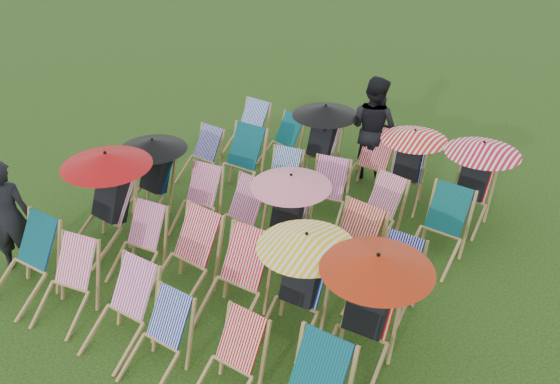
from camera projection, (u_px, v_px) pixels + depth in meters
The scene contains 32 objects.
ground at pixel (260, 254), 8.63m from camera, with size 100.00×100.00×0.00m, color black.
deckchair_0 at pixel (23, 263), 7.66m from camera, with size 0.66×0.91×0.98m.
deckchair_1 at pixel (65, 284), 7.37m from camera, with size 0.74×0.92×0.90m.
deckchair_2 at pixel (119, 311), 6.92m from camera, with size 0.63×0.87×0.94m.
deckchair_3 at pixel (156, 340), 6.59m from camera, with size 0.58×0.80×0.85m.
deckchair_4 at pixel (227, 364), 6.29m from camera, with size 0.59×0.81×0.86m.
deckchair_6 at pixel (103, 199), 8.44m from camera, with size 1.21×1.27×1.43m.
deckchair_7 at pixel (137, 244), 8.09m from camera, with size 0.67×0.86×0.87m.
deckchair_8 at pixel (183, 258), 7.72m from camera, with size 0.72×0.96×1.01m.
deckchair_9 at pixel (233, 282), 7.31m from camera, with size 0.70×0.96×1.02m.
deckchair_10 at pixel (298, 283), 7.00m from camera, with size 1.11×1.17×1.32m.
deckchair_11 at pixel (365, 310), 6.53m from camera, with size 1.19×1.25×1.41m.
deckchair_12 at pixel (149, 175), 9.28m from camera, with size 1.01×1.06×1.20m.
deckchair_13 at pixel (196, 201), 9.01m from camera, with size 0.67×0.86×0.87m.
deckchair_14 at pixel (236, 217), 8.61m from camera, with size 0.68×0.89×0.92m.
deckchair_15 at pixel (284, 217), 8.23m from camera, with size 1.06×1.13×1.26m.
deckchair_16 at pixel (345, 254), 7.78m from camera, with size 0.77×1.01×1.03m.
deckchair_17 at pixel (391, 279), 7.47m from camera, with size 0.58×0.81×0.87m.
deckchair_18 at pixel (200, 156), 10.28m from camera, with size 0.57×0.78×0.83m.
deckchair_19 at pixel (236, 164), 9.85m from camera, with size 0.69×0.95×1.02m.
deckchair_20 at pixel (280, 181), 9.56m from camera, with size 0.68×0.85×0.83m.
deckchair_21 at pixel (325, 195), 9.13m from camera, with size 0.75×0.92×0.90m.
deckchair_22 at pixel (376, 211), 8.79m from camera, with size 0.70×0.88×0.87m.
deckchair_23 at pixel (439, 229), 8.31m from camera, with size 0.67×0.91×0.97m.
deckchair_24 at pixel (245, 131), 11.04m from camera, with size 0.64×0.87×0.91m.
deckchair_25 at pixel (280, 142), 10.73m from camera, with size 0.69×0.86×0.83m.
deckchair_26 at pixel (319, 141), 10.17m from camera, with size 1.08×1.12×1.28m.
deckchair_27 at pixel (369, 164), 9.88m from camera, with size 0.69×0.93×0.97m.
deckchair_28 at pixel (407, 165), 9.54m from camera, with size 1.01×1.10×1.20m.
deckchair_29 at pixel (472, 182), 9.02m from camera, with size 1.08×1.11×1.28m.
person_left at pixel (8, 216), 7.98m from camera, with size 0.59×0.39×1.61m, color black.
person_rear at pixel (373, 128), 10.13m from camera, with size 0.85×0.66×1.76m, color black.
Camera 1 is at (4.07, -5.69, 5.14)m, focal length 40.00 mm.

